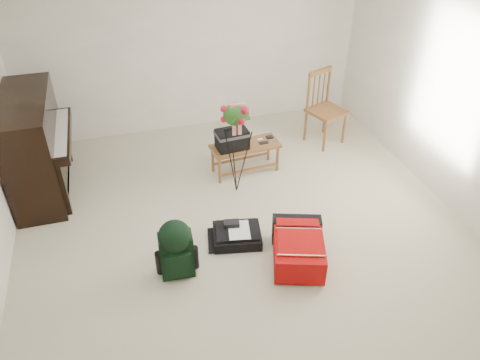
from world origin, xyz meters
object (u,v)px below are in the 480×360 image
object	(u,v)px
bench	(236,141)
red_suitcase	(296,244)
piano	(36,148)
green_backpack	(176,247)
black_duffel	(237,235)
flower_stand	(236,149)
dining_chair	(326,109)

from	to	relation	value
bench	red_suitcase	size ratio (longest dim) A/B	1.04
piano	red_suitcase	size ratio (longest dim) A/B	1.69
piano	green_backpack	xyz separation A→B (m)	(1.36, -1.92, -0.24)
red_suitcase	black_duffel	distance (m)	0.68
green_backpack	flower_stand	size ratio (longest dim) A/B	0.53
piano	black_duffel	distance (m)	2.67
bench	green_backpack	world-z (taller)	bench
dining_chair	red_suitcase	xyz separation A→B (m)	(-1.29, -2.17, -0.35)
bench	black_duffel	size ratio (longest dim) A/B	1.57
dining_chair	piano	bearing A→B (deg)	161.52
piano	bench	distance (m)	2.44
bench	dining_chair	distance (m)	1.54
piano	dining_chair	xyz separation A→B (m)	(3.88, 0.14, -0.08)
piano	red_suitcase	xyz separation A→B (m)	(2.59, -2.03, -0.43)
piano	flower_stand	world-z (taller)	flower_stand
black_duffel	flower_stand	bearing A→B (deg)	85.33
green_backpack	flower_stand	xyz separation A→B (m)	(0.96, 1.21, 0.25)
black_duffel	green_backpack	world-z (taller)	green_backpack
bench	red_suitcase	world-z (taller)	bench
red_suitcase	bench	bearing A→B (deg)	114.04
piano	bench	bearing A→B (deg)	-7.64
black_duffel	green_backpack	distance (m)	0.82
bench	dining_chair	xyz separation A→B (m)	(1.46, 0.47, 0.03)
green_backpack	black_duffel	bearing A→B (deg)	27.00
dining_chair	black_duffel	world-z (taller)	dining_chair
black_duffel	flower_stand	xyz separation A→B (m)	(0.25, 0.90, 0.53)
green_backpack	red_suitcase	bearing A→B (deg)	-1.46
bench	piano	bearing A→B (deg)	167.72
red_suitcase	black_duffel	xyz separation A→B (m)	(-0.53, 0.42, -0.09)
dining_chair	black_duffel	xyz separation A→B (m)	(-1.82, -1.75, -0.44)
bench	dining_chair	world-z (taller)	dining_chair
black_duffel	green_backpack	xyz separation A→B (m)	(-0.71, -0.31, 0.29)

